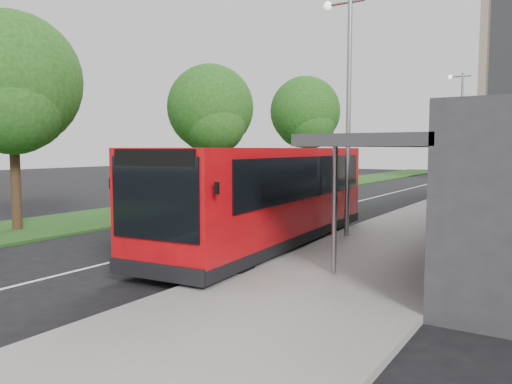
# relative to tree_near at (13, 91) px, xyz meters

# --- Properties ---
(ground) EXTENTS (120.00, 120.00, 0.00)m
(ground) POSITION_rel_tree_near_xyz_m (7.01, 2.95, -5.27)
(ground) COLOR black
(ground) RESTS_ON ground
(pavement) EXTENTS (5.00, 80.00, 0.15)m
(pavement) POSITION_rel_tree_near_xyz_m (13.01, 22.95, -5.20)
(pavement) COLOR gray
(pavement) RESTS_ON ground
(grass_verge) EXTENTS (5.00, 80.00, 0.10)m
(grass_verge) POSITION_rel_tree_near_xyz_m (0.01, 22.95, -5.22)
(grass_verge) COLOR #1B4516
(grass_verge) RESTS_ON ground
(lane_centre_line) EXTENTS (0.12, 70.00, 0.01)m
(lane_centre_line) POSITION_rel_tree_near_xyz_m (7.01, 17.95, -5.27)
(lane_centre_line) COLOR silver
(lane_centre_line) RESTS_ON ground
(kerb_dashes) EXTENTS (0.12, 56.00, 0.01)m
(kerb_dashes) POSITION_rel_tree_near_xyz_m (10.31, 21.95, -5.27)
(kerb_dashes) COLOR silver
(kerb_dashes) RESTS_ON ground
(tree_near) EXTENTS (5.08, 5.08, 8.17)m
(tree_near) POSITION_rel_tree_near_xyz_m (0.00, 0.00, 0.00)
(tree_near) COLOR #372316
(tree_near) RESTS_ON ground
(tree_mid) EXTENTS (4.93, 4.93, 7.93)m
(tree_mid) POSITION_rel_tree_near_xyz_m (0.00, 12.00, -0.16)
(tree_mid) COLOR #372316
(tree_mid) RESTS_ON ground
(tree_far) EXTENTS (5.41, 5.41, 8.70)m
(tree_far) POSITION_rel_tree_near_xyz_m (-0.00, 24.00, 0.34)
(tree_far) COLOR #372316
(tree_far) RESTS_ON ground
(lamp_post_near) EXTENTS (1.44, 0.28, 8.00)m
(lamp_post_near) POSITION_rel_tree_near_xyz_m (11.13, 4.95, -0.56)
(lamp_post_near) COLOR gray
(lamp_post_near) RESTS_ON pavement
(lamp_post_far) EXTENTS (1.44, 0.28, 8.00)m
(lamp_post_far) POSITION_rel_tree_near_xyz_m (11.13, 24.95, -0.56)
(lamp_post_far) COLOR gray
(lamp_post_far) RESTS_ON pavement
(bus_main) EXTENTS (3.66, 11.30, 3.15)m
(bus_main) POSITION_rel_tree_near_xyz_m (9.54, 2.47, -3.66)
(bus_main) COLOR red
(bus_main) RESTS_ON ground
(bus_second) EXTENTS (2.75, 9.82, 2.76)m
(bus_second) POSITION_rel_tree_near_xyz_m (5.39, 7.46, -3.86)
(bus_second) COLOR red
(bus_second) RESTS_ON ground
(litter_bin) EXTENTS (0.58, 0.58, 0.86)m
(litter_bin) POSITION_rel_tree_near_xyz_m (12.70, 13.08, -4.70)
(litter_bin) COLOR #3E2819
(litter_bin) RESTS_ON pavement
(bollard) EXTENTS (0.18, 0.18, 1.05)m
(bollard) POSITION_rel_tree_near_xyz_m (11.43, 19.59, -4.60)
(bollard) COLOR #F3EA0C
(bollard) RESTS_ON pavement
(car_near) EXTENTS (2.79, 3.83, 1.21)m
(car_near) POSITION_rel_tree_near_xyz_m (8.81, 41.92, -4.67)
(car_near) COLOR maroon
(car_near) RESTS_ON ground
(car_far) EXTENTS (2.48, 4.22, 1.31)m
(car_far) POSITION_rel_tree_near_xyz_m (6.07, 47.98, -4.62)
(car_far) COLOR navy
(car_far) RESTS_ON ground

